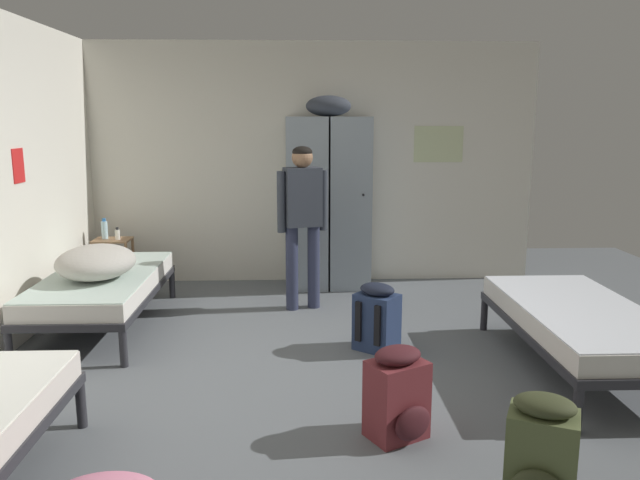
% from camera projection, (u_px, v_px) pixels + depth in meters
% --- Properties ---
extents(ground_plane, '(8.85, 8.85, 0.00)m').
position_uv_depth(ground_plane, '(321.00, 377.00, 4.46)').
color(ground_plane, slate).
extents(room_backdrop, '(5.00, 5.59, 2.66)m').
position_uv_depth(room_backdrop, '(169.00, 176.00, 5.46)').
color(room_backdrop, silver).
rests_on(room_backdrop, ground_plane).
extents(locker_bank, '(0.90, 0.55, 2.07)m').
position_uv_depth(locker_bank, '(328.00, 199.00, 6.72)').
color(locker_bank, '#8C99A3').
rests_on(locker_bank, ground_plane).
extents(shelf_unit, '(0.38, 0.30, 0.57)m').
position_uv_depth(shelf_unit, '(114.00, 260.00, 6.64)').
color(shelf_unit, '#99704C').
rests_on(shelf_unit, ground_plane).
extents(bed_right, '(0.90, 1.90, 0.49)m').
position_uv_depth(bed_right, '(581.00, 321.00, 4.50)').
color(bed_right, '#28282D').
rests_on(bed_right, ground_plane).
extents(bed_left_rear, '(0.90, 1.90, 0.49)m').
position_uv_depth(bed_left_rear, '(102.00, 286.00, 5.46)').
color(bed_left_rear, '#28282D').
rests_on(bed_left_rear, ground_plane).
extents(bedding_heap, '(0.65, 0.76, 0.28)m').
position_uv_depth(bedding_heap, '(96.00, 262.00, 5.26)').
color(bedding_heap, '#B7B2A8').
rests_on(bedding_heap, bed_left_rear).
extents(person_traveler, '(0.48, 0.29, 1.58)m').
position_uv_depth(person_traveler, '(303.00, 212.00, 5.91)').
color(person_traveler, '#2D334C').
rests_on(person_traveler, ground_plane).
extents(water_bottle, '(0.06, 0.06, 0.22)m').
position_uv_depth(water_bottle, '(105.00, 230.00, 6.60)').
color(water_bottle, '#B2DBEA').
rests_on(water_bottle, shelf_unit).
extents(lotion_bottle, '(0.05, 0.05, 0.13)m').
position_uv_depth(lotion_bottle, '(117.00, 234.00, 6.55)').
color(lotion_bottle, white).
rests_on(lotion_bottle, shelf_unit).
extents(backpack_maroon, '(0.40, 0.41, 0.55)m').
position_uv_depth(backpack_maroon, '(398.00, 395.00, 3.57)').
color(backpack_maroon, maroon).
rests_on(backpack_maroon, ground_plane).
extents(backpack_olive, '(0.39, 0.40, 0.55)m').
position_uv_depth(backpack_olive, '(541.00, 453.00, 2.95)').
color(backpack_olive, '#566038').
rests_on(backpack_olive, ground_plane).
extents(backpack_navy, '(0.41, 0.42, 0.55)m').
position_uv_depth(backpack_navy, '(377.00, 318.00, 4.95)').
color(backpack_navy, navy).
rests_on(backpack_navy, ground_plane).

